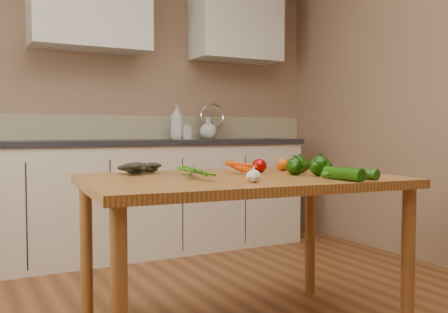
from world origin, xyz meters
name	(u,v)px	position (x,y,z in m)	size (l,w,h in m)	color
room	(243,64)	(0.00, 0.17, 1.25)	(4.04, 5.04, 2.64)	brown
counter_run	(136,196)	(0.21, 2.19, 0.46)	(2.84, 0.64, 1.14)	beige
upper_cabinets	(164,13)	(0.51, 2.32, 1.95)	(2.15, 0.35, 0.70)	silver
table	(240,194)	(0.12, 0.41, 0.68)	(1.49, 1.03, 0.76)	#A66A30
soap_bottle_a	(177,122)	(0.59, 2.26, 1.05)	(0.11, 0.11, 0.29)	silver
soap_bottle_b	(186,129)	(0.68, 2.27, 0.98)	(0.07, 0.08, 0.17)	silver
soap_bottle_c	(208,128)	(0.91, 2.31, 0.99)	(0.15, 0.15, 0.19)	silver
carrot_bunch	(229,168)	(0.09, 0.47, 0.80)	(0.26, 0.20, 0.07)	#DF3F05
leafy_greens	(142,164)	(-0.24, 0.74, 0.81)	(0.20, 0.18, 0.10)	black
garlic_bulb	(254,176)	(0.03, 0.14, 0.79)	(0.06, 0.06, 0.05)	silver
pepper_a	(295,166)	(0.39, 0.34, 0.80)	(0.08, 0.08, 0.08)	#0C3102
pepper_b	(300,165)	(0.48, 0.42, 0.80)	(0.08, 0.08, 0.08)	#0C3102
pepper_c	(320,166)	(0.45, 0.23, 0.81)	(0.09, 0.09, 0.09)	#0C3102
tomato_a	(259,166)	(0.31, 0.53, 0.80)	(0.08, 0.08, 0.07)	#890202
tomato_b	(283,165)	(0.49, 0.58, 0.79)	(0.07, 0.07, 0.07)	#C84B05
tomato_c	(294,165)	(0.51, 0.52, 0.79)	(0.07, 0.07, 0.06)	#C84B05
zucchini_a	(356,173)	(0.52, 0.07, 0.78)	(0.05, 0.05, 0.22)	#134207
zucchini_b	(344,174)	(0.42, 0.04, 0.79)	(0.06, 0.06, 0.21)	#134207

